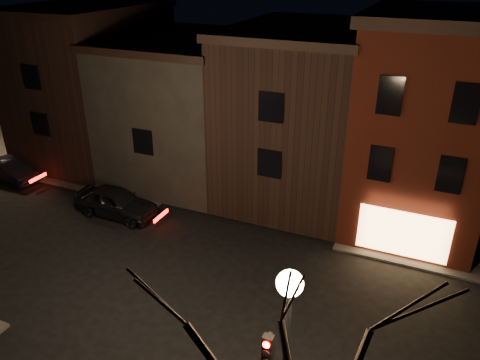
% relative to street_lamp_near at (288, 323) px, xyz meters
% --- Properties ---
extents(ground, '(120.00, 120.00, 0.00)m').
position_rel_street_lamp_near_xyz_m(ground, '(-6.20, 6.00, -5.18)').
color(ground, black).
rests_on(ground, ground).
extents(sidewalk_far_left, '(30.00, 30.00, 0.12)m').
position_rel_street_lamp_near_xyz_m(sidewalk_far_left, '(-26.20, 26.00, -5.12)').
color(sidewalk_far_left, '#2D2B28').
rests_on(sidewalk_far_left, ground).
extents(corner_building, '(6.50, 8.50, 10.50)m').
position_rel_street_lamp_near_xyz_m(corner_building, '(1.80, 15.47, 0.22)').
color(corner_building, '#4A160D').
rests_on(corner_building, ground).
extents(row_building_a, '(7.30, 10.30, 9.40)m').
position_rel_street_lamp_near_xyz_m(row_building_a, '(-4.70, 16.50, -0.34)').
color(row_building_a, black).
rests_on(row_building_a, ground).
extents(row_building_b, '(7.80, 10.30, 8.40)m').
position_rel_street_lamp_near_xyz_m(row_building_b, '(-11.95, 16.50, -0.85)').
color(row_building_b, black).
rests_on(row_building_b, ground).
extents(row_building_c, '(7.30, 10.30, 9.90)m').
position_rel_street_lamp_near_xyz_m(row_building_c, '(-19.20, 16.50, -0.09)').
color(row_building_c, black).
rests_on(row_building_c, ground).
extents(street_lamp_near, '(0.60, 0.60, 6.48)m').
position_rel_street_lamp_near_xyz_m(street_lamp_near, '(0.00, 0.00, 0.00)').
color(street_lamp_near, black).
rests_on(street_lamp_near, sidewalk_near_right).
extents(parked_car_a, '(4.74, 1.98, 1.60)m').
position_rel_street_lamp_near_xyz_m(parked_car_a, '(-12.70, 9.60, -4.38)').
color(parked_car_a, black).
rests_on(parked_car_a, ground).
extents(parked_car_b, '(4.23, 1.95, 1.34)m').
position_rel_street_lamp_near_xyz_m(parked_car_b, '(-21.55, 10.50, -4.51)').
color(parked_car_b, black).
rests_on(parked_car_b, ground).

